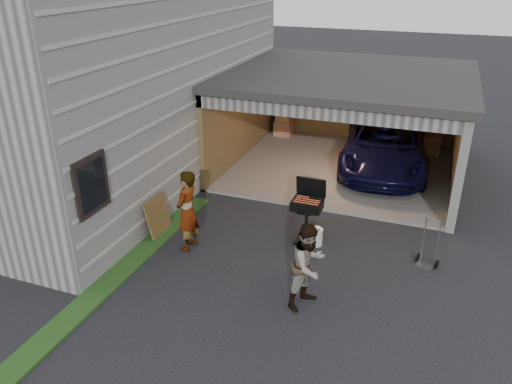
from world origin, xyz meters
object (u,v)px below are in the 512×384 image
at_px(minivan, 385,146).
at_px(propane_tank, 317,237).
at_px(plywood_panel, 158,217).
at_px(hand_truck, 427,257).
at_px(man, 309,266).
at_px(bbq_grill, 307,207).
at_px(woman, 187,211).

xyz_separation_m(minivan, propane_tank, (-0.76, -5.02, -0.51)).
height_order(plywood_panel, hand_truck, hand_truck).
xyz_separation_m(minivan, hand_truck, (1.57, -5.03, -0.50)).
relative_size(man, plywood_panel, 1.81).
distance_m(plywood_panel, hand_truck, 5.87).
distance_m(minivan, man, 7.11).
height_order(propane_tank, plywood_panel, plywood_panel).
height_order(minivan, plywood_panel, minivan).
bearing_deg(man, minivan, 21.28).
bearing_deg(bbq_grill, plywood_panel, -165.18).
bearing_deg(man, propane_tank, 34.21).
bearing_deg(plywood_panel, minivan, 53.90).
height_order(man, propane_tank, man).
bearing_deg(plywood_panel, bbq_grill, 14.82).
xyz_separation_m(minivan, bbq_grill, (-1.01, -4.97, 0.16)).
xyz_separation_m(minivan, woman, (-3.32, -6.12, 0.19)).
relative_size(plywood_panel, hand_truck, 0.84).
height_order(woman, plywood_panel, woman).
bearing_deg(hand_truck, propane_tank, -158.24).
bearing_deg(propane_tank, man, -80.29).
bearing_deg(woman, minivan, 153.39).
xyz_separation_m(man, hand_truck, (1.97, 2.07, -0.61)).
distance_m(woman, bbq_grill, 2.58).
bearing_deg(minivan, hand_truck, -78.17).
relative_size(minivan, bbq_grill, 3.50).
height_order(bbq_grill, propane_tank, bbq_grill).
distance_m(woman, plywood_panel, 1.07).
xyz_separation_m(man, plywood_panel, (-3.85, 1.27, -0.37)).
relative_size(minivan, plywood_panel, 5.67).
xyz_separation_m(man, bbq_grill, (-0.61, 2.13, 0.06)).
height_order(woman, hand_truck, woman).
relative_size(propane_tank, hand_truck, 0.36).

